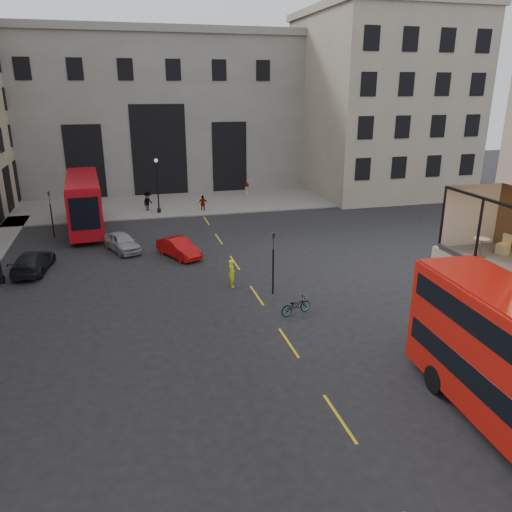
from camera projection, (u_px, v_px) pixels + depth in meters
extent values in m
plane|color=black|center=(388.00, 410.00, 19.10)|extent=(140.00, 140.00, 0.00)
cube|color=black|center=(506.00, 347.00, 19.66)|extent=(0.08, 9.20, 3.00)
cube|color=beige|center=(471.00, 215.00, 23.31)|extent=(3.00, 0.04, 2.90)
cube|color=gray|center=(154.00, 111.00, 58.93)|extent=(34.00, 10.00, 18.00)
cube|color=gray|center=(149.00, 32.00, 56.17)|extent=(35.00, 10.60, 0.80)
cube|color=black|center=(159.00, 151.00, 55.60)|extent=(6.00, 0.12, 10.00)
cube|color=black|center=(85.00, 162.00, 53.98)|extent=(4.00, 0.12, 8.00)
cube|color=black|center=(230.00, 157.00, 57.86)|extent=(4.00, 0.12, 8.00)
cube|color=#A9A188|center=(379.00, 103.00, 57.36)|extent=(16.00, 18.00, 20.00)
cube|color=#A9A188|center=(386.00, 11.00, 54.27)|extent=(16.60, 18.60, 0.80)
cube|color=slate|center=(156.00, 204.00, 52.40)|extent=(40.00, 12.00, 0.12)
cylinder|color=black|center=(273.00, 272.00, 29.39)|extent=(0.10, 0.10, 2.80)
imported|color=black|center=(273.00, 241.00, 28.78)|extent=(0.16, 0.20, 1.00)
cylinder|color=black|center=(52.00, 221.00, 40.63)|extent=(0.10, 0.10, 2.80)
imported|color=black|center=(49.00, 198.00, 40.02)|extent=(0.16, 0.20, 1.00)
cylinder|color=black|center=(2.00, 279.00, 31.36)|extent=(0.36, 0.36, 0.50)
cylinder|color=black|center=(158.00, 188.00, 47.96)|extent=(0.14, 0.14, 5.00)
cylinder|color=black|center=(159.00, 211.00, 48.68)|extent=(0.36, 0.36, 0.50)
sphere|color=silver|center=(156.00, 161.00, 47.11)|extent=(0.36, 0.36, 0.36)
cylinder|color=black|center=(435.00, 379.00, 20.07)|extent=(0.38, 1.15, 1.14)
cylinder|color=black|center=(492.00, 372.00, 20.58)|extent=(0.38, 1.15, 1.14)
cube|color=#AA0B14|center=(84.00, 201.00, 42.71)|extent=(3.35, 11.57, 4.05)
cube|color=black|center=(85.00, 208.00, 42.90)|extent=(3.35, 10.95, 0.83)
cube|color=black|center=(83.00, 187.00, 42.31)|extent=(3.35, 10.95, 0.83)
cube|color=#AA0B14|center=(82.00, 178.00, 42.05)|extent=(3.23, 11.33, 0.12)
cylinder|color=black|center=(73.00, 215.00, 46.25)|extent=(0.36, 1.06, 1.04)
cylinder|color=black|center=(99.00, 213.00, 46.96)|extent=(0.36, 1.06, 1.04)
cylinder|color=black|center=(72.00, 237.00, 39.39)|extent=(0.36, 1.06, 1.04)
cylinder|color=black|center=(103.00, 234.00, 40.10)|extent=(0.36, 1.06, 1.04)
imported|color=#95979D|center=(122.00, 242.00, 37.39)|extent=(3.05, 4.40, 1.39)
imported|color=#B80B0B|center=(179.00, 248.00, 36.14)|extent=(3.11, 4.34, 1.36)
imported|color=black|center=(33.00, 262.00, 33.21)|extent=(2.59, 5.04, 1.40)
imported|color=gray|center=(296.00, 305.00, 27.05)|extent=(1.97, 1.13, 0.98)
imported|color=#F7FF1A|center=(232.00, 273.00, 30.67)|extent=(0.44, 0.65, 1.75)
imported|color=gray|center=(148.00, 202.00, 49.23)|extent=(1.36, 1.44, 1.96)
imported|color=gray|center=(203.00, 204.00, 49.23)|extent=(0.99, 0.47, 1.65)
imported|color=gray|center=(247.00, 190.00, 56.16)|extent=(0.85, 0.89, 1.54)
cylinder|color=silver|center=(482.00, 239.00, 21.91)|extent=(0.67, 0.67, 0.04)
cylinder|color=slate|center=(481.00, 247.00, 22.04)|extent=(0.09, 0.09, 0.78)
cylinder|color=slate|center=(479.00, 256.00, 22.17)|extent=(0.49, 0.49, 0.03)
cube|color=#DAC07D|center=(503.00, 249.00, 22.42)|extent=(0.54, 0.54, 0.47)
cube|color=#DAC07D|center=(507.00, 239.00, 22.36)|extent=(0.15, 0.44, 0.42)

